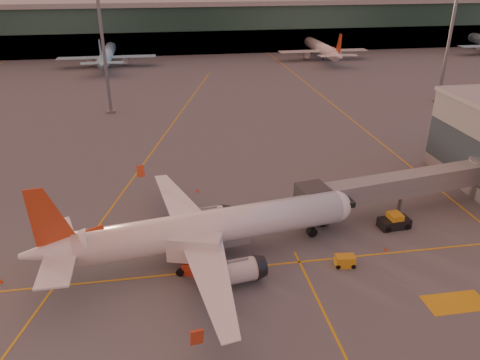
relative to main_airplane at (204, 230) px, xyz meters
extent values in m
plane|color=#4C4F54|center=(5.14, -7.56, -3.57)|extent=(600.00, 600.00, 0.00)
cube|color=gold|center=(5.14, -2.56, -3.57)|extent=(80.00, 0.25, 0.01)
cube|color=gold|center=(-4.86, 37.44, -3.57)|extent=(31.30, 115.98, 0.01)
cube|color=gold|center=(35.14, 62.44, -3.57)|extent=(0.25, 160.00, 0.01)
cube|color=gold|center=(10.14, -15.56, -3.57)|extent=(0.25, 30.00, 0.01)
cube|color=gold|center=(23.14, -11.56, -3.57)|extent=(6.00, 3.00, 0.01)
cube|color=#19382D|center=(5.14, 134.44, 4.43)|extent=(400.00, 18.00, 16.00)
cube|color=gray|center=(5.14, 134.44, 13.23)|extent=(400.00, 20.00, 1.60)
cube|color=black|center=(5.14, 125.94, 0.43)|extent=(400.00, 1.00, 8.00)
cube|color=#2D3D47|center=(38.19, 10.44, 1.43)|extent=(0.30, 21.60, 6.00)
cylinder|color=slate|center=(-14.86, 58.44, 8.93)|extent=(0.70, 0.70, 25.00)
cube|color=slate|center=(-14.86, 58.44, -3.32)|extent=(1.60, 1.60, 0.50)
cylinder|color=slate|center=(60.14, 54.44, 8.93)|extent=(0.70, 0.70, 25.00)
cube|color=slate|center=(60.14, 54.44, -3.32)|extent=(1.60, 1.60, 0.50)
cylinder|color=white|center=(1.24, 0.19, 0.20)|extent=(29.61, 8.26, 3.77)
sphere|color=white|center=(15.75, 2.46, 0.20)|extent=(3.70, 3.70, 3.70)
cube|color=black|center=(16.81, 2.63, 0.67)|extent=(2.06, 2.68, 0.66)
cone|color=white|center=(-15.05, -2.35, 0.48)|extent=(6.93, 4.54, 3.58)
cube|color=white|center=(-14.20, -5.48, 0.58)|extent=(3.14, 6.14, 0.19)
cylinder|color=silver|center=(2.83, -5.36, -1.87)|extent=(4.27, 3.03, 2.45)
cylinder|color=black|center=(-0.51, -2.56, -2.72)|extent=(1.88, 1.57, 1.70)
cylinder|color=black|center=(-0.51, -2.56, -2.20)|extent=(0.34, 0.34, 1.04)
cube|color=white|center=(-15.19, 0.89, 0.58)|extent=(4.68, 6.71, 0.19)
cylinder|color=silver|center=(1.06, 5.97, -1.87)|extent=(4.27, 3.03, 2.45)
cylinder|color=black|center=(-1.26, 2.28, -2.72)|extent=(1.88, 1.57, 1.70)
cylinder|color=black|center=(-1.26, 2.28, -2.20)|extent=(0.34, 0.34, 1.04)
cube|color=slate|center=(0.18, 0.03, -1.03)|extent=(9.67, 4.42, 1.51)
cylinder|color=black|center=(12.92, 2.02, -2.72)|extent=(1.29, 0.93, 1.19)
cube|color=slate|center=(26.10, 6.19, 0.50)|extent=(26.53, 7.06, 2.70)
cube|color=#2D3035|center=(13.55, 4.55, 0.50)|extent=(3.93, 3.93, 3.00)
cube|color=#2D3035|center=(15.05, 5.45, -2.37)|extent=(1.60, 2.40, 2.40)
cylinder|color=black|center=(15.05, 4.35, -3.17)|extent=(0.80, 0.40, 0.80)
cylinder|color=black|center=(15.05, 6.55, -3.17)|extent=(0.80, 0.40, 0.80)
cylinder|color=slate|center=(26.10, 6.19, -2.19)|extent=(0.50, 0.50, 2.77)
cylinder|color=slate|center=(39.14, 8.44, -2.19)|extent=(2.40, 2.40, 2.77)
cube|color=#B23119|center=(-0.93, -2.29, -2.86)|extent=(3.58, 3.07, 1.43)
cube|color=silver|center=(-1.21, -2.21, -0.62)|extent=(5.98, 3.87, 2.67)
cylinder|color=black|center=(-2.90, -2.89, -3.14)|extent=(0.92, 0.57, 0.86)
cylinder|color=black|center=(0.38, -3.88, -3.14)|extent=(0.92, 0.57, 0.86)
cube|color=#C78C18|center=(14.76, -4.02, -2.95)|extent=(2.22, 1.49, 1.25)
cylinder|color=black|center=(13.87, -4.44, -3.31)|extent=(0.55, 0.32, 0.52)
cylinder|color=black|center=(15.52, -4.63, -3.31)|extent=(0.55, 0.32, 0.52)
cube|color=black|center=(23.71, 2.71, -2.96)|extent=(3.93, 2.34, 1.22)
cube|color=#C78C18|center=(23.71, 2.71, -2.13)|extent=(1.71, 1.91, 1.00)
cylinder|color=black|center=(22.47, 1.70, -3.19)|extent=(0.80, 0.40, 0.77)
cylinder|color=black|center=(25.12, 1.95, -3.19)|extent=(0.80, 0.40, 0.77)
cone|color=red|center=(20.52, -2.02, -3.33)|extent=(0.38, 0.38, 0.48)
cube|color=red|center=(20.52, -2.02, -3.56)|extent=(0.33, 0.33, 0.03)
cone|color=red|center=(-21.15, -1.04, -3.32)|extent=(0.40, 0.40, 0.51)
cube|color=red|center=(-21.15, -1.04, -3.56)|extent=(0.35, 0.35, 0.03)
cone|color=red|center=(0.54, 16.57, -3.31)|extent=(0.42, 0.42, 0.53)
cube|color=red|center=(0.54, 16.57, -3.56)|extent=(0.36, 0.36, 0.03)
cone|color=red|center=(14.64, -3.15, -3.26)|extent=(0.49, 0.49, 0.63)
cube|color=red|center=(14.64, -3.15, -3.56)|extent=(0.42, 0.42, 0.03)
camera|label=1|loc=(-3.31, -43.54, 26.31)|focal=35.00mm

